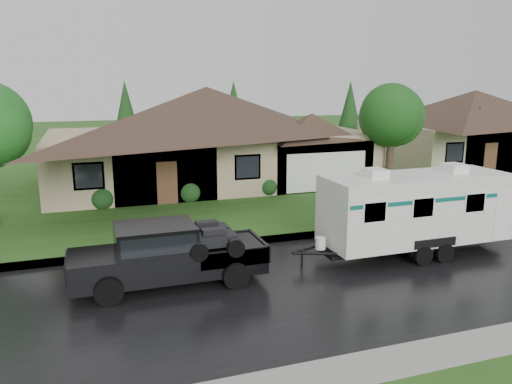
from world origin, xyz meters
The scene contains 10 objects.
ground centered at (0.00, 0.00, 0.00)m, with size 140.00×140.00×0.00m, color #284E18.
road centered at (0.00, -2.00, 0.01)m, with size 140.00×8.00×0.01m, color black.
curb centered at (0.00, 2.25, 0.07)m, with size 140.00×0.50×0.15m, color gray.
lawn centered at (0.00, 15.00, 0.07)m, with size 140.00×26.00×0.15m, color #284E18.
house_main centered at (2.29, 13.84, 3.59)m, with size 19.44×10.80×6.90m.
house_neighbor centered at (22.27, 14.34, 3.32)m, with size 15.12×9.72×6.45m.
tree_right_green centered at (11.12, 8.66, 4.25)m, with size 3.57×3.57×5.91m.
shrub_row centered at (2.00, 9.30, 0.65)m, with size 13.60×1.00×1.00m.
pickup_truck centered at (-2.85, -0.70, 1.02)m, with size 5.71×2.17×1.90m.
travel_trailer centered at (5.96, -0.70, 1.68)m, with size 7.05×2.48×3.16m.
Camera 1 is at (-4.86, -14.95, 5.98)m, focal length 35.00 mm.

